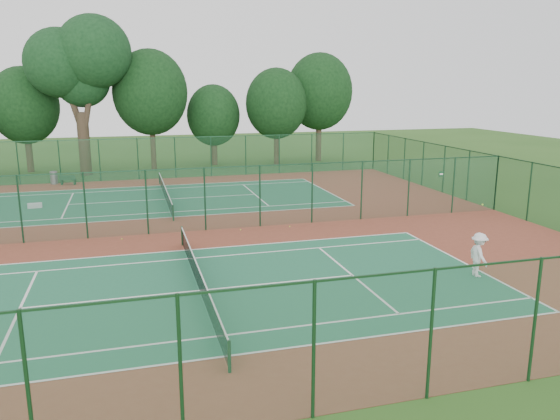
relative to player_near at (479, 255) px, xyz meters
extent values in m
plane|color=#2B541A|center=(-11.38, 10.48, -0.95)|extent=(120.00, 120.00, 0.00)
cube|color=brown|center=(-11.38, 10.48, -0.94)|extent=(40.00, 36.00, 0.01)
cube|color=#206644|center=(-11.38, 1.48, -0.93)|extent=(23.77, 10.97, 0.01)
cube|color=#1E613F|center=(-11.38, 19.48, -0.93)|extent=(23.77, 10.97, 0.01)
cube|color=#1A4F2C|center=(-11.38, 28.48, 0.80)|extent=(40.00, 0.02, 3.50)
cube|color=#163D25|center=(-11.38, 28.48, 2.51)|extent=(40.00, 0.05, 0.05)
cube|color=#1A4E2F|center=(-11.38, -7.52, 0.80)|extent=(40.00, 0.02, 3.50)
cube|color=#13361A|center=(-11.38, -7.52, 2.51)|extent=(40.00, 0.05, 0.05)
cube|color=#184A2C|center=(8.62, 10.48, 0.80)|extent=(0.02, 36.00, 3.50)
cube|color=#12331C|center=(8.62, 10.48, 2.51)|extent=(0.05, 36.00, 0.05)
cube|color=#17472F|center=(-11.38, 10.48, 0.80)|extent=(40.00, 0.02, 3.50)
cube|color=#133520|center=(-11.38, 10.48, 2.51)|extent=(40.00, 0.05, 0.05)
cylinder|color=#153A1F|center=(-11.38, -4.92, -0.46)|extent=(0.10, 0.10, 0.97)
cylinder|color=#153A1F|center=(-11.38, 7.88, -0.46)|extent=(0.10, 0.10, 0.97)
cube|color=black|center=(-11.38, 1.48, -0.46)|extent=(0.02, 12.80, 0.85)
cube|color=white|center=(-11.38, 1.48, -0.03)|extent=(0.04, 12.80, 0.06)
cylinder|color=#143820|center=(-11.38, 13.08, -0.46)|extent=(0.10, 0.10, 0.97)
cylinder|color=#143820|center=(-11.38, 25.88, -0.46)|extent=(0.10, 0.10, 0.97)
cube|color=black|center=(-11.38, 19.48, -0.46)|extent=(0.02, 12.80, 0.85)
cube|color=white|center=(-11.38, 19.48, -0.03)|extent=(0.04, 12.80, 0.06)
imported|color=white|center=(0.00, 0.00, 0.00)|extent=(0.82, 1.27, 1.86)
cylinder|color=slate|center=(-19.57, 28.08, -0.42)|extent=(0.62, 0.62, 1.03)
cube|color=#13381D|center=(-18.94, 27.61, -0.74)|extent=(0.17, 0.35, 0.39)
cube|color=#13381D|center=(-17.95, 27.30, -0.74)|extent=(0.17, 0.35, 0.39)
cube|color=#13381D|center=(-18.45, 27.45, -0.53)|extent=(1.35, 0.73, 0.04)
cube|color=#13381D|center=(-18.50, 27.29, -0.33)|extent=(1.25, 0.43, 0.39)
cube|color=silver|center=(-19.73, 18.97, -0.78)|extent=(0.88, 0.37, 0.32)
sphere|color=#C2E034|center=(-8.01, 9.92, -0.90)|extent=(0.07, 0.07, 0.07)
sphere|color=#D4ED37|center=(-5.21, 9.85, -0.91)|extent=(0.07, 0.07, 0.07)
sphere|color=gold|center=(-14.29, 9.75, -0.90)|extent=(0.07, 0.07, 0.07)
cylinder|color=#372A1E|center=(-17.36, 32.25, 1.80)|extent=(1.01, 1.01, 5.50)
cylinder|color=#372A1E|center=(-18.18, 32.52, 5.93)|extent=(1.87, 0.55, 5.47)
cylinder|color=#372A1E|center=(-16.53, 32.06, 6.21)|extent=(1.74, 0.51, 5.94)
sphere|color=black|center=(-18.82, 32.52, 8.68)|extent=(5.87, 5.87, 5.87)
sphere|color=black|center=(-15.98, 32.06, 9.60)|extent=(6.24, 6.24, 6.24)
sphere|color=black|center=(-17.17, 32.98, 7.31)|extent=(4.77, 4.77, 4.77)
camera|label=1|loc=(-13.76, -18.53, 6.85)|focal=35.00mm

